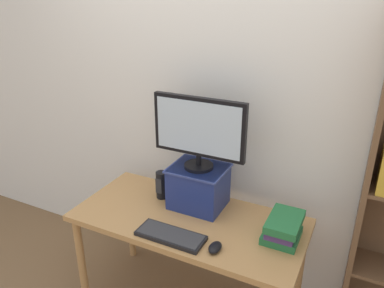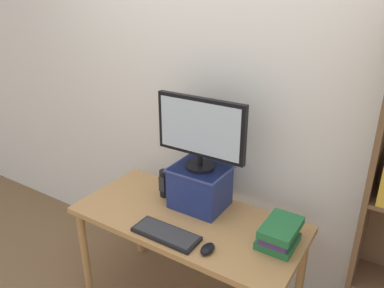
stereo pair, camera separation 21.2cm
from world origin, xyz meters
The scene contains 8 objects.
back_wall centered at (0.00, 0.47, 1.30)m, with size 7.00×0.08×2.60m.
desk centered at (0.00, 0.00, 0.63)m, with size 1.38×0.65×0.71m.
riser_box centered at (-0.01, 0.15, 0.85)m, with size 0.34×0.29×0.27m.
computer_monitor centered at (-0.01, 0.15, 1.22)m, with size 0.58×0.18×0.44m.
keyboard centered at (0.00, -0.22, 0.72)m, with size 0.39×0.15×0.02m.
computer_mouse centered at (0.26, -0.21, 0.73)m, with size 0.06×0.10×0.04m.
book_stack centered at (0.55, 0.05, 0.78)m, with size 0.19×0.27×0.13m.
desk_speaker centered at (-0.26, 0.13, 0.80)m, with size 0.07×0.08×0.18m.
Camera 1 is at (0.86, -1.69, 1.98)m, focal length 35.00 mm.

